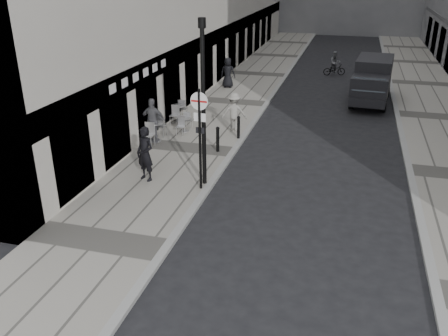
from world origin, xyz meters
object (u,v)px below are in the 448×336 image
(walking_man, at_px, (145,154))
(sign_post, at_px, (200,127))
(panel_van, at_px, (372,78))
(lamppost, at_px, (203,97))
(cyclist, at_px, (335,66))

(walking_man, relative_size, sign_post, 0.56)
(panel_van, bearing_deg, lamppost, -108.56)
(sign_post, height_order, panel_van, sign_post)
(walking_man, height_order, cyclist, walking_man)
(sign_post, height_order, lamppost, lamppost)
(lamppost, bearing_deg, walking_man, -173.05)
(walking_man, bearing_deg, panel_van, 81.23)
(lamppost, height_order, panel_van, lamppost)
(sign_post, bearing_deg, cyclist, 85.10)
(sign_post, xyz_separation_m, cyclist, (3.44, 20.40, -1.73))
(cyclist, bearing_deg, walking_man, -123.66)
(walking_man, relative_size, cyclist, 1.19)
(sign_post, bearing_deg, lamppost, 94.67)
(sign_post, relative_size, lamppost, 0.62)
(lamppost, distance_m, cyclist, 20.42)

